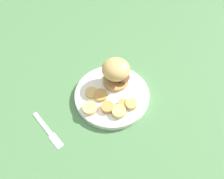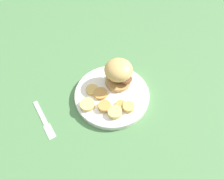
% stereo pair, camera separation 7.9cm
% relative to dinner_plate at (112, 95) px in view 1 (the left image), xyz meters
% --- Properties ---
extents(ground_plane, '(4.00, 4.00, 0.00)m').
position_rel_dinner_plate_xyz_m(ground_plane, '(0.00, 0.00, -0.01)').
color(ground_plane, '#4C7A47').
extents(dinner_plate, '(0.28, 0.28, 0.02)m').
position_rel_dinner_plate_xyz_m(dinner_plate, '(0.00, 0.00, 0.00)').
color(dinner_plate, white).
rests_on(dinner_plate, ground_plane).
extents(sandwich, '(0.11, 0.10, 0.10)m').
position_rel_dinner_plate_xyz_m(sandwich, '(0.00, -0.06, 0.07)').
color(sandwich, tan).
rests_on(sandwich, dinner_plate).
extents(potato_round_0, '(0.05, 0.05, 0.02)m').
position_rel_dinner_plate_xyz_m(potato_round_0, '(0.00, 0.07, 0.02)').
color(potato_round_0, '#BC8942').
rests_on(potato_round_0, dinner_plate).
extents(potato_round_1, '(0.05, 0.05, 0.02)m').
position_rel_dinner_plate_xyz_m(potato_round_1, '(-0.04, 0.07, 0.02)').
color(potato_round_1, '#DBB766').
rests_on(potato_round_1, dinner_plate).
extents(potato_round_2, '(0.05, 0.05, 0.01)m').
position_rel_dinner_plate_xyz_m(potato_round_2, '(0.07, 0.02, 0.02)').
color(potato_round_2, tan).
rests_on(potato_round_2, dinner_plate).
extents(potato_round_3, '(0.05, 0.05, 0.01)m').
position_rel_dinner_plate_xyz_m(potato_round_3, '(0.06, 0.08, 0.02)').
color(potato_round_3, '#DBB766').
rests_on(potato_round_3, dinner_plate).
extents(potato_round_4, '(0.04, 0.04, 0.01)m').
position_rel_dinner_plate_xyz_m(potato_round_4, '(-0.05, 0.04, 0.02)').
color(potato_round_4, '#BC8942').
rests_on(potato_round_4, dinner_plate).
extents(potato_round_5, '(0.05, 0.05, 0.01)m').
position_rel_dinner_plate_xyz_m(potato_round_5, '(0.04, 0.02, 0.02)').
color(potato_round_5, '#BC8942').
rests_on(potato_round_5, dinner_plate).
extents(potato_round_6, '(0.04, 0.04, 0.02)m').
position_rel_dinner_plate_xyz_m(potato_round_6, '(-0.08, 0.03, 0.02)').
color(potato_round_6, tan).
rests_on(potato_round_6, dinner_plate).
extents(fork, '(0.15, 0.11, 0.00)m').
position_rel_dinner_plate_xyz_m(fork, '(0.18, 0.19, -0.01)').
color(fork, silver).
rests_on(fork, ground_plane).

